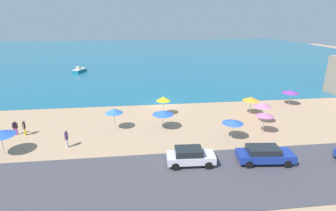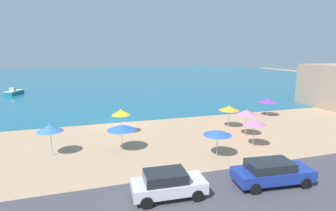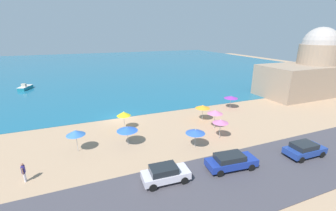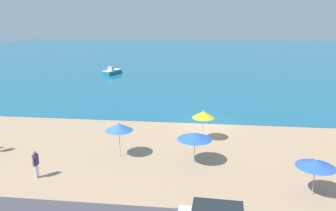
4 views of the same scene
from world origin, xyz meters
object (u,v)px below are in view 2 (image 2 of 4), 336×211
beach_umbrella_8 (217,133)px  parked_car_2 (168,183)px  skiff_nearshore (14,92)px  beach_umbrella_6 (229,108)px  beach_umbrella_4 (268,101)px  parked_car_0 (272,172)px  beach_umbrella_0 (246,113)px  beach_umbrella_3 (50,128)px  beach_umbrella_7 (122,127)px  beach_umbrella_5 (121,112)px  beach_umbrella_1 (254,122)px

beach_umbrella_8 → parked_car_2: 6.81m
parked_car_2 → skiff_nearshore: 44.00m
beach_umbrella_6 → parked_car_2: 14.71m
beach_umbrella_4 → parked_car_0: (-10.68, -14.29, -1.03)m
beach_umbrella_4 → parked_car_2: (-16.86, -13.80, -1.03)m
parked_car_0 → skiff_nearshore: size_ratio=1.14×
beach_umbrella_0 → beach_umbrella_3: (-16.50, 0.32, -0.11)m
beach_umbrella_7 → beach_umbrella_0: bearing=0.9°
beach_umbrella_7 → beach_umbrella_4: bearing=18.6°
beach_umbrella_5 → beach_umbrella_8: (6.07, -7.62, -0.24)m
beach_umbrella_1 → beach_umbrella_4: bearing=47.2°
parked_car_2 → beach_umbrella_8: bearing=40.1°
beach_umbrella_3 → beach_umbrella_8: (11.76, -3.83, -0.29)m
beach_umbrella_6 → parked_car_0: size_ratio=0.49×
beach_umbrella_5 → beach_umbrella_3: bearing=-146.3°
beach_umbrella_1 → beach_umbrella_3: beach_umbrella_3 is taller
beach_umbrella_8 → skiff_nearshore: (-21.69, 36.44, -1.39)m
beach_umbrella_1 → beach_umbrella_3: bearing=169.2°
beach_umbrella_6 → skiff_nearshore: bearing=131.4°
beach_umbrella_1 → beach_umbrella_7: bearing=166.6°
beach_umbrella_7 → beach_umbrella_6: bearing=15.8°
beach_umbrella_1 → beach_umbrella_7: (-10.31, 2.46, -0.22)m
beach_umbrella_5 → beach_umbrella_7: 4.34m
beach_umbrella_0 → beach_umbrella_1: (-1.01, -2.64, -0.13)m
beach_umbrella_4 → skiff_nearshore: bearing=141.1°
beach_umbrella_1 → skiff_nearshore: (-25.43, 35.58, -1.66)m
beach_umbrella_1 → beach_umbrella_6: size_ratio=1.03×
beach_umbrella_0 → beach_umbrella_3: 16.50m
parked_car_0 → beach_umbrella_8: bearing=102.1°
beach_umbrella_3 → parked_car_0: size_ratio=0.52×
beach_umbrella_5 → parked_car_0: bearing=-60.3°
beach_umbrella_3 → beach_umbrella_5: beach_umbrella_3 is taller
beach_umbrella_1 → beach_umbrella_3: (-15.49, 2.97, 0.02)m
beach_umbrella_3 → beach_umbrella_7: size_ratio=1.08×
beach_umbrella_0 → skiff_nearshore: beach_umbrella_0 is taller
beach_umbrella_1 → beach_umbrella_5: (-9.80, 6.76, -0.03)m
beach_umbrella_7 → skiff_nearshore: bearing=114.5°
beach_umbrella_5 → parked_car_0: beach_umbrella_5 is taller
beach_umbrella_7 → parked_car_2: 7.86m
beach_umbrella_0 → beach_umbrella_8: size_ratio=1.20×
beach_umbrella_8 → parked_car_0: 5.03m
beach_umbrella_0 → parked_car_2: 12.70m
beach_umbrella_3 → parked_car_0: (12.79, -8.65, -1.31)m
beach_umbrella_0 → beach_umbrella_1: bearing=-110.8°
beach_umbrella_1 → parked_car_0: bearing=-115.5°
beach_umbrella_3 → beach_umbrella_1: bearing=-10.8°
beach_umbrella_4 → beach_umbrella_5: (-17.78, -1.85, 0.24)m
beach_umbrella_0 → skiff_nearshore: bearing=128.8°
beach_umbrella_0 → beach_umbrella_6: beach_umbrella_0 is taller
beach_umbrella_0 → beach_umbrella_6: (-0.02, 3.00, -0.23)m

